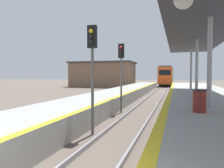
# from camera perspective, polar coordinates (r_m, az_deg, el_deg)

# --- Properties ---
(train) EXTENTS (2.75, 16.39, 4.24)m
(train) POSITION_cam_1_polar(r_m,az_deg,el_deg) (51.19, 14.05, 2.05)
(train) COLOR black
(train) RESTS_ON ground
(signal_near) EXTENTS (0.36, 0.31, 4.41)m
(signal_near) POSITION_cam_1_polar(r_m,az_deg,el_deg) (8.83, -5.20, 6.62)
(signal_near) COLOR #595959
(signal_near) RESTS_ON ground
(signal_mid) EXTENTS (0.36, 0.31, 4.41)m
(signal_mid) POSITION_cam_1_polar(r_m,az_deg,el_deg) (13.96, 2.41, 5.08)
(signal_mid) COLOR #595959
(signal_mid) RESTS_ON ground
(station_canopy) EXTENTS (4.08, 24.72, 4.17)m
(station_canopy) POSITION_cam_1_polar(r_m,az_deg,el_deg) (13.78, 22.51, 12.88)
(station_canopy) COLOR #99999E
(station_canopy) RESTS_ON platform_right
(trash_bin) EXTENTS (0.53, 0.53, 0.89)m
(trash_bin) POSITION_cam_1_polar(r_m,az_deg,el_deg) (9.15, 21.89, -4.11)
(trash_bin) COLOR maroon
(trash_bin) RESTS_ON platform_right
(station_building) EXTENTS (12.61, 7.66, 5.02)m
(station_building) POSITION_cam_1_polar(r_m,az_deg,el_deg) (44.39, -2.32, 2.54)
(station_building) COLOR brown
(station_building) RESTS_ON ground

